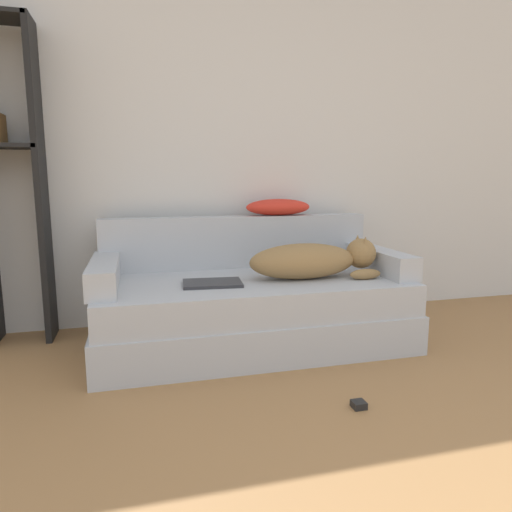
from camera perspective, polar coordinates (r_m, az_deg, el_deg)
The scene contains 10 objects.
wall_back at distance 3.33m, azimuth -0.88°, elevation 15.64°, with size 7.14×0.06×2.70m.
couch at distance 2.80m, azimuth -0.50°, elevation -6.91°, with size 1.84×0.93×0.41m.
couch_backrest at distance 3.10m, azimuth -2.31°, elevation 1.83°, with size 1.80×0.15×0.34m.
couch_arm_left at distance 2.66m, azimuth -18.41°, elevation -2.11°, with size 0.15×0.74×0.14m.
couch_arm_right at distance 3.05m, azimuth 15.06°, elevation -0.50°, with size 0.15×0.74×0.14m.
dog at distance 2.75m, azimuth 7.19°, elevation -0.50°, with size 0.80×0.28×0.25m.
laptop at distance 2.59m, azimuth -5.47°, elevation -3.40°, with size 0.35×0.25×0.02m.
throw_pillow at distance 3.17m, azimuth 2.79°, elevation 6.12°, with size 0.45×0.21×0.11m.
bookshelf at distance 3.12m, azimuth -28.42°, elevation 9.29°, with size 0.36×0.26×1.92m.
power_adapter at distance 2.16m, azimuth 12.72°, elevation -17.67°, with size 0.06×0.06×0.03m.
Camera 1 is at (-0.80, -0.25, 0.99)m, focal length 32.00 mm.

